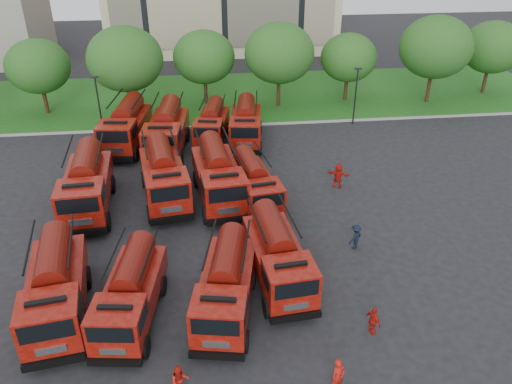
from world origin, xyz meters
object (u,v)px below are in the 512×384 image
(firefighter_4, at_px, (138,282))
(fire_truck_2, at_px, (226,285))
(fire_truck_5, at_px, (164,175))
(firefighter_3, at_px, (354,248))
(fire_truck_1, at_px, (131,292))
(fire_truck_8, at_px, (126,126))
(fire_truck_10, at_px, (212,124))
(fire_truck_3, at_px, (278,255))
(fire_truck_9, at_px, (167,130))
(firefighter_2, at_px, (371,333))
(fire_truck_6, at_px, (218,175))
(firefighter_5, at_px, (337,187))
(fire_truck_4, at_px, (86,184))
(fire_truck_0, at_px, (56,287))
(fire_truck_11, at_px, (246,123))
(fire_truck_7, at_px, (254,183))

(firefighter_4, bearing_deg, fire_truck_2, -156.80)
(fire_truck_5, bearing_deg, firefighter_3, -41.38)
(fire_truck_1, xyz_separation_m, fire_truck_8, (-2.35, 20.15, 0.28))
(fire_truck_2, xyz_separation_m, fire_truck_10, (0.13, 20.49, -0.07))
(fire_truck_3, xyz_separation_m, fire_truck_9, (-6.22, 16.79, 0.23))
(firefighter_2, xyz_separation_m, firefighter_3, (1.10, 6.51, 0.00))
(fire_truck_5, bearing_deg, fire_truck_6, -16.25)
(firefighter_3, height_order, firefighter_5, firefighter_5)
(fire_truck_9, xyz_separation_m, fire_truck_10, (3.59, 1.76, -0.32))
(fire_truck_5, bearing_deg, fire_truck_4, -179.94)
(fire_truck_1, distance_m, fire_truck_10, 20.94)
(fire_truck_0, relative_size, fire_truck_4, 0.94)
(fire_truck_1, relative_size, fire_truck_5, 0.85)
(fire_truck_2, bearing_deg, fire_truck_10, 100.46)
(fire_truck_6, height_order, fire_truck_11, fire_truck_6)
(firefighter_3, bearing_deg, firefighter_5, -133.76)
(fire_truck_0, bearing_deg, fire_truck_3, -1.59)
(fire_truck_5, distance_m, fire_truck_11, 10.79)
(fire_truck_5, bearing_deg, fire_truck_8, 101.94)
(fire_truck_11, relative_size, firefighter_4, 4.22)
(fire_truck_6, bearing_deg, fire_truck_7, -28.36)
(fire_truck_6, height_order, firefighter_3, fire_truck_6)
(fire_truck_5, relative_size, firefighter_4, 4.59)
(fire_truck_6, distance_m, firefighter_2, 14.59)
(fire_truck_3, bearing_deg, fire_truck_2, -150.43)
(fire_truck_8, distance_m, firefighter_3, 21.52)
(fire_truck_0, height_order, fire_truck_8, fire_truck_8)
(fire_truck_2, xyz_separation_m, fire_truck_4, (-8.15, 10.48, 0.23))
(fire_truck_1, height_order, fire_truck_2, fire_truck_2)
(firefighter_3, bearing_deg, fire_truck_9, -89.49)
(fire_truck_6, height_order, fire_truck_8, fire_truck_8)
(fire_truck_3, bearing_deg, firefighter_4, 168.93)
(fire_truck_0, bearing_deg, firefighter_5, 24.87)
(fire_truck_7, distance_m, fire_truck_11, 10.19)
(fire_truck_9, xyz_separation_m, fire_truck_11, (6.36, 1.28, -0.20))
(fire_truck_9, distance_m, fire_truck_11, 6.49)
(fire_truck_8, bearing_deg, firefighter_3, -40.57)
(fire_truck_4, height_order, fire_truck_10, fire_truck_4)
(fire_truck_2, height_order, fire_truck_5, fire_truck_5)
(fire_truck_1, xyz_separation_m, fire_truck_10, (4.53, 20.44, -0.00))
(fire_truck_0, height_order, fire_truck_4, fire_truck_4)
(fire_truck_0, bearing_deg, fire_truck_10, 59.46)
(fire_truck_2, distance_m, fire_truck_7, 10.14)
(firefighter_2, bearing_deg, firefighter_4, 40.46)
(fire_truck_0, distance_m, fire_truck_10, 21.40)
(fire_truck_0, height_order, firefighter_3, fire_truck_0)
(fire_truck_8, xyz_separation_m, firefighter_2, (13.23, -22.47, -1.78))
(fire_truck_11, height_order, firefighter_5, fire_truck_11)
(fire_truck_5, relative_size, firefighter_5, 4.55)
(fire_truck_5, xyz_separation_m, fire_truck_7, (5.81, -1.39, -0.25))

